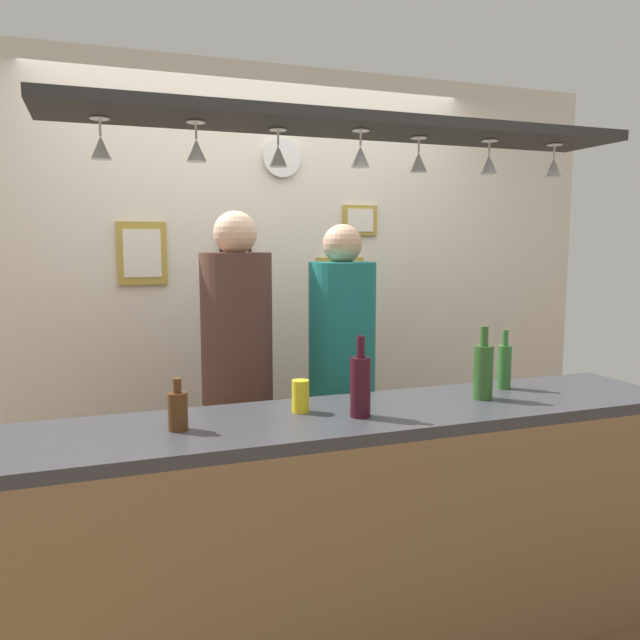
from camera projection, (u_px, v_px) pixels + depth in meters
ground_plane at (328, 598)px, 2.81m from camera, size 8.00×8.00×0.00m
back_wall at (263, 293)px, 3.68m from camera, size 4.40×0.06×2.60m
bar_counter at (376, 503)px, 2.26m from camera, size 2.70×0.55×0.96m
overhead_glass_rack at (357, 125)px, 2.28m from camera, size 2.20×0.36×0.04m
hanging_wineglass_far_left at (101, 146)px, 2.05m from camera, size 0.07×0.07×0.13m
hanging_wineglass_left at (196, 149)px, 2.11m from camera, size 0.07×0.07×0.13m
hanging_wineglass_center_left at (278, 155)px, 2.25m from camera, size 0.07×0.07×0.13m
hanging_wineglass_center at (361, 155)px, 2.26m from camera, size 0.07×0.07×0.13m
hanging_wineglass_center_right at (418, 161)px, 2.42m from camera, size 0.07×0.07×0.13m
hanging_wineglass_right at (489, 163)px, 2.49m from camera, size 0.07×0.07×0.13m
hanging_wineglass_far_right at (554, 167)px, 2.59m from camera, size 0.07×0.07×0.13m
person_left_brown_shirt at (237, 356)px, 2.99m from camera, size 0.34×0.34×1.74m
person_right_teal_shirt at (342, 357)px, 3.17m from camera, size 0.34×0.34×1.68m
bottle_champagne_green at (483, 370)px, 2.54m from camera, size 0.08×0.08×0.30m
bottle_wine_dark_red at (360, 385)px, 2.28m from camera, size 0.08×0.08×0.30m
bottle_beer_green_import at (504, 365)px, 2.73m from camera, size 0.06×0.06×0.26m
bottle_beer_brown_stubby at (178, 410)px, 2.12m from camera, size 0.07×0.07×0.18m
drink_can at (300, 396)px, 2.35m from camera, size 0.07×0.07×0.12m
picture_frame_crest at (236, 248)px, 3.55m from camera, size 0.18×0.02×0.26m
picture_frame_upper_small at (360, 220)px, 3.79m from camera, size 0.22×0.02×0.18m
picture_frame_lower_pair at (340, 272)px, 3.78m from camera, size 0.30×0.02×0.18m
picture_frame_caricature at (142, 253)px, 3.38m from camera, size 0.26×0.02×0.34m
wall_clock at (282, 158)px, 3.57m from camera, size 0.22×0.03×0.22m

